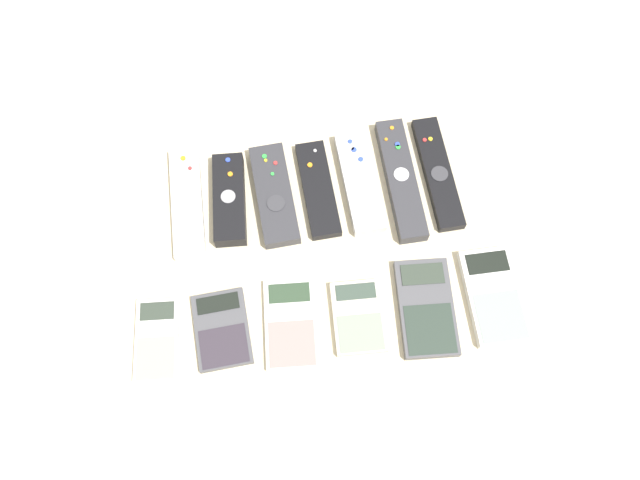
% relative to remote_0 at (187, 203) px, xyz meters
% --- Properties ---
extents(ground_plane, '(3.00, 3.00, 0.00)m').
position_rel_remote_0_xyz_m(ground_plane, '(0.20, -0.13, -0.01)').
color(ground_plane, beige).
extents(remote_0, '(0.05, 0.19, 0.02)m').
position_rel_remote_0_xyz_m(remote_0, '(0.00, 0.00, 0.00)').
color(remote_0, white).
rests_on(remote_0, ground_plane).
extents(remote_1, '(0.06, 0.16, 0.03)m').
position_rel_remote_0_xyz_m(remote_1, '(0.07, -0.01, 0.01)').
color(remote_1, black).
rests_on(remote_1, ground_plane).
extents(remote_2, '(0.07, 0.18, 0.02)m').
position_rel_remote_0_xyz_m(remote_2, '(0.14, -0.01, 0.00)').
color(remote_2, '#333338').
rests_on(remote_2, ground_plane).
extents(remote_3, '(0.06, 0.17, 0.02)m').
position_rel_remote_0_xyz_m(remote_3, '(0.21, -0.00, 0.00)').
color(remote_3, black).
rests_on(remote_3, ground_plane).
extents(remote_4, '(0.06, 0.18, 0.02)m').
position_rel_remote_0_xyz_m(remote_4, '(0.28, 0.00, 0.00)').
color(remote_4, silver).
rests_on(remote_4, ground_plane).
extents(remote_5, '(0.05, 0.22, 0.03)m').
position_rel_remote_0_xyz_m(remote_5, '(0.35, -0.00, 0.00)').
color(remote_5, '#333338').
rests_on(remote_5, ground_plane).
extents(remote_6, '(0.05, 0.20, 0.02)m').
position_rel_remote_0_xyz_m(remote_6, '(0.41, 0.00, 0.00)').
color(remote_6, black).
rests_on(remote_6, ground_plane).
extents(calculator_0, '(0.07, 0.13, 0.01)m').
position_rel_remote_0_xyz_m(calculator_0, '(-0.05, -0.22, -0.00)').
color(calculator_0, silver).
rests_on(calculator_0, ground_plane).
extents(calculator_1, '(0.09, 0.12, 0.01)m').
position_rel_remote_0_xyz_m(calculator_1, '(0.04, -0.21, -0.00)').
color(calculator_1, '#4C4C51').
rests_on(calculator_1, ground_plane).
extents(calculator_2, '(0.09, 0.14, 0.01)m').
position_rel_remote_0_xyz_m(calculator_2, '(0.14, -0.22, -0.00)').
color(calculator_2, silver).
rests_on(calculator_2, ground_plane).
extents(calculator_3, '(0.08, 0.11, 0.02)m').
position_rel_remote_0_xyz_m(calculator_3, '(0.25, -0.22, -0.00)').
color(calculator_3, beige).
rests_on(calculator_3, ground_plane).
extents(calculator_4, '(0.09, 0.15, 0.02)m').
position_rel_remote_0_xyz_m(calculator_4, '(0.35, -0.22, 0.00)').
color(calculator_4, '#4C4C51').
rests_on(calculator_4, ground_plane).
extents(calculator_5, '(0.08, 0.15, 0.02)m').
position_rel_remote_0_xyz_m(calculator_5, '(0.45, -0.21, 0.00)').
color(calculator_5, silver).
rests_on(calculator_5, ground_plane).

